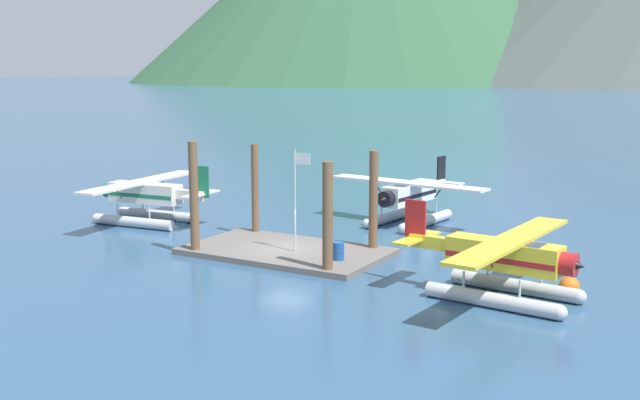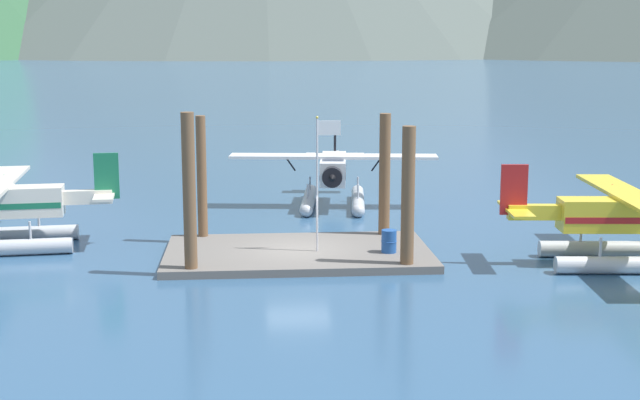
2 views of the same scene
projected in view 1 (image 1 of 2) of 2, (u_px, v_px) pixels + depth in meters
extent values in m
plane|color=#2D5175|center=(286.00, 254.00, 39.92)|extent=(1200.00, 1200.00, 0.00)
cube|color=#66605B|center=(286.00, 251.00, 39.90)|extent=(10.32, 6.06, 0.30)
cylinder|color=brown|center=(194.00, 199.00, 39.22)|extent=(0.46, 0.46, 5.91)
cylinder|color=brown|center=(328.00, 219.00, 35.43)|extent=(0.49, 0.49, 5.36)
cylinder|color=brown|center=(255.00, 191.00, 43.67)|extent=(0.41, 0.41, 5.34)
cylinder|color=brown|center=(373.00, 202.00, 39.75)|extent=(0.47, 0.47, 5.39)
cylinder|color=silver|center=(295.00, 202.00, 38.81)|extent=(0.08, 0.08, 5.15)
cube|color=white|center=(302.00, 159.00, 38.21)|extent=(0.90, 0.03, 0.56)
sphere|color=gold|center=(295.00, 150.00, 38.36)|extent=(0.10, 0.10, 0.10)
cylinder|color=#1E4C99|center=(338.00, 251.00, 37.46)|extent=(0.58, 0.58, 0.88)
torus|color=#1E4C99|center=(338.00, 251.00, 37.46)|extent=(0.62, 0.62, 0.04)
sphere|color=orange|center=(569.00, 286.00, 32.51)|extent=(0.86, 0.86, 0.86)
cylinder|color=#B7BABF|center=(427.00, 221.00, 46.88)|extent=(1.28, 5.64, 0.64)
sphere|color=#B7BABF|center=(403.00, 229.00, 44.67)|extent=(0.64, 0.64, 0.64)
cylinder|color=#B7BABF|center=(392.00, 216.00, 48.35)|extent=(1.28, 5.64, 0.64)
sphere|color=#B7BABF|center=(367.00, 224.00, 46.13)|extent=(0.64, 0.64, 0.64)
cylinder|color=#B7BABF|center=(417.00, 213.00, 45.82)|extent=(0.10, 0.10, 0.70)
cylinder|color=#B7BABF|center=(436.00, 207.00, 47.72)|extent=(0.10, 0.10, 0.70)
cylinder|color=#B7BABF|center=(382.00, 209.00, 47.29)|extent=(0.10, 0.10, 0.70)
cylinder|color=#B7BABF|center=(401.00, 203.00, 49.19)|extent=(0.10, 0.10, 0.70)
cube|color=white|center=(409.00, 193.00, 47.34)|extent=(1.78, 4.91, 1.20)
cube|color=black|center=(409.00, 195.00, 47.36)|extent=(1.79, 4.82, 0.24)
cube|color=#283347|center=(400.00, 190.00, 46.43)|extent=(1.17, 1.21, 0.56)
cube|color=white|center=(407.00, 183.00, 46.99)|extent=(10.49, 2.58, 0.14)
cylinder|color=black|center=(439.00, 192.00, 45.75)|extent=(0.63, 0.15, 0.84)
cylinder|color=black|center=(377.00, 185.00, 48.33)|extent=(0.63, 0.15, 0.84)
cylinder|color=black|center=(386.00, 199.00, 45.20)|extent=(1.02, 0.71, 0.96)
cone|color=black|center=(382.00, 200.00, 44.85)|extent=(0.40, 0.39, 0.36)
cube|color=white|center=(434.00, 185.00, 49.90)|extent=(0.69, 2.24, 0.56)
cube|color=black|center=(441.00, 171.00, 50.46)|extent=(0.23, 1.01, 1.90)
cube|color=white|center=(440.00, 182.00, 50.51)|extent=(3.27, 1.16, 0.10)
cylinder|color=#B7BABF|center=(134.00, 222.00, 46.56)|extent=(5.64, 1.17, 0.64)
sphere|color=#B7BABF|center=(97.00, 218.00, 47.70)|extent=(0.64, 0.64, 0.64)
cylinder|color=#B7BABF|center=(158.00, 215.00, 48.80)|extent=(5.64, 1.17, 0.64)
sphere|color=#B7BABF|center=(123.00, 212.00, 49.94)|extent=(0.64, 0.64, 0.64)
cylinder|color=#B7BABF|center=(117.00, 210.00, 46.93)|extent=(0.10, 0.10, 0.70)
cylinder|color=#B7BABF|center=(149.00, 213.00, 45.96)|extent=(0.10, 0.10, 0.70)
cylinder|color=#B7BABF|center=(143.00, 203.00, 49.18)|extent=(0.10, 0.10, 0.70)
cylinder|color=#B7BABF|center=(174.00, 206.00, 48.20)|extent=(0.10, 0.10, 0.70)
cube|color=silver|center=(145.00, 193.00, 47.40)|extent=(4.90, 1.69, 1.20)
cube|color=#196B47|center=(145.00, 194.00, 47.42)|extent=(4.80, 1.70, 0.24)
cube|color=#283347|center=(131.00, 186.00, 47.79)|extent=(1.20, 1.15, 0.56)
cube|color=silver|center=(141.00, 182.00, 47.41)|extent=(2.39, 10.49, 0.14)
cylinder|color=#196B47|center=(118.00, 192.00, 45.50)|extent=(0.14, 0.63, 0.84)
cylinder|color=#196B47|center=(162.00, 182.00, 49.44)|extent=(0.14, 0.63, 0.84)
cylinder|color=#196B47|center=(111.00, 190.00, 48.50)|extent=(0.69, 1.01, 0.96)
cone|color=black|center=(105.00, 189.00, 48.69)|extent=(0.38, 0.39, 0.36)
cube|color=silver|center=(189.00, 195.00, 46.06)|extent=(2.23, 0.65, 0.56)
cube|color=#196B47|center=(202.00, 182.00, 45.55)|extent=(1.01, 0.22, 1.90)
cube|color=silver|center=(200.00, 194.00, 45.72)|extent=(1.10, 3.26, 0.10)
cylinder|color=#B7BABF|center=(513.00, 286.00, 33.01)|extent=(5.63, 1.14, 0.64)
sphere|color=#B7BABF|center=(579.00, 297.00, 31.43)|extent=(0.64, 0.64, 0.64)
cylinder|color=#B7BABF|center=(490.00, 300.00, 31.00)|extent=(5.63, 1.14, 0.64)
sphere|color=#B7BABF|center=(559.00, 312.00, 29.41)|extent=(0.64, 0.64, 0.64)
cylinder|color=#B7BABF|center=(541.00, 275.00, 32.22)|extent=(0.10, 0.10, 0.70)
cylinder|color=#B7BABF|center=(488.00, 267.00, 33.58)|extent=(0.10, 0.10, 0.70)
cylinder|color=#B7BABF|center=(520.00, 289.00, 30.20)|extent=(0.10, 0.10, 0.70)
cylinder|color=#B7BABF|center=(464.00, 279.00, 31.56)|extent=(0.10, 0.10, 0.70)
cube|color=yellow|center=(504.00, 255.00, 31.73)|extent=(4.89, 1.66, 1.20)
cube|color=#B21E1E|center=(504.00, 257.00, 31.74)|extent=(4.80, 1.67, 0.24)
cube|color=#283347|center=(530.00, 251.00, 31.06)|extent=(1.19, 1.15, 0.56)
cube|color=yellow|center=(511.00, 240.00, 31.44)|extent=(2.32, 10.48, 0.14)
cylinder|color=#B21E1E|center=(530.00, 238.00, 33.27)|extent=(0.14, 0.63, 0.84)
cylinder|color=#B21E1E|center=(490.00, 259.00, 29.72)|extent=(0.14, 0.63, 0.84)
cylinder|color=#B21E1E|center=(569.00, 264.00, 30.20)|extent=(0.68, 1.01, 0.96)
cone|color=black|center=(581.00, 266.00, 29.94)|extent=(0.38, 0.39, 0.36)
cube|color=yellow|center=(433.00, 242.00, 33.55)|extent=(2.23, 0.63, 0.56)
cube|color=#B21E1E|center=(415.00, 221.00, 33.91)|extent=(1.01, 0.21, 1.90)
cube|color=yellow|center=(417.00, 238.00, 33.98)|extent=(1.08, 3.26, 0.10)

